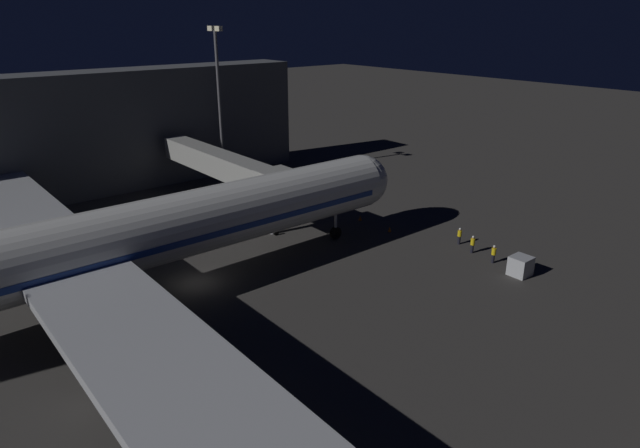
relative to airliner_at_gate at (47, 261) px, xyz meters
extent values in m
plane|color=#383533|center=(0.00, -10.83, -5.20)|extent=(320.00, 320.00, 0.00)
cylinder|color=silver|center=(0.00, -1.28, 0.17)|extent=(5.20, 56.90, 5.20)
sphere|color=silver|center=(0.00, -29.73, 0.17)|extent=(5.10, 5.10, 5.10)
cube|color=navy|center=(0.00, -1.28, -0.22)|extent=(5.25, 54.63, 0.50)
cube|color=black|center=(0.00, -28.17, 1.08)|extent=(2.86, 1.40, 0.90)
cube|color=#B7BABF|center=(0.00, -1.22, -0.74)|extent=(58.53, 6.94, 0.70)
cylinder|color=#B7BABF|center=(-9.98, -2.22, -2.72)|extent=(2.96, 5.75, 2.96)
cylinder|color=black|center=(-9.98, -5.10, -2.72)|extent=(2.52, 0.15, 2.52)
cylinder|color=#B7BABF|center=(9.98, -2.22, -2.72)|extent=(2.96, 5.75, 2.96)
cylinder|color=black|center=(9.98, -5.10, -2.72)|extent=(2.52, 0.15, 2.52)
cylinder|color=#B7BABF|center=(0.00, -26.23, -2.92)|extent=(0.28, 0.28, 2.16)
cylinder|color=black|center=(0.00, -26.23, -4.60)|extent=(0.45, 1.20, 1.20)
cylinder|color=#B7BABF|center=(-4.20, -0.22, -2.92)|extent=(0.28, 0.28, 2.16)
cylinder|color=black|center=(-4.20, -0.87, -4.60)|extent=(0.45, 1.20, 1.20)
cylinder|color=black|center=(-4.20, 0.43, -4.60)|extent=(0.45, 1.20, 1.20)
cylinder|color=#B7BABF|center=(4.20, -0.22, -2.92)|extent=(0.28, 0.28, 2.16)
cylinder|color=black|center=(4.20, -0.87, -4.60)|extent=(0.45, 1.20, 1.20)
cylinder|color=black|center=(4.20, 0.43, -4.60)|extent=(0.45, 1.20, 1.20)
cube|color=#9E9E99|center=(15.28, -22.12, 0.17)|extent=(22.36, 2.60, 2.50)
cube|color=#9E9E99|center=(4.10, -22.12, 0.17)|extent=(3.20, 3.40, 3.00)
cube|color=black|center=(2.70, -22.12, 0.17)|extent=(0.70, 3.20, 2.70)
cylinder|color=#B7BABF|center=(5.10, -22.12, -3.14)|extent=(0.56, 0.56, 4.11)
cylinder|color=black|center=(4.50, -22.12, -4.90)|extent=(0.25, 0.60, 0.60)
cylinder|color=black|center=(5.70, -22.12, -4.90)|extent=(0.25, 0.60, 0.60)
cylinder|color=#59595E|center=(25.50, -28.41, 4.39)|extent=(0.40, 0.40, 19.18)
cube|color=#F9EFC6|center=(24.60, -28.41, 14.23)|extent=(1.10, 0.50, 0.60)
cube|color=#F9EFC6|center=(26.40, -28.41, 14.23)|extent=(1.10, 0.50, 0.60)
cube|color=#B7BABF|center=(-16.36, -32.97, -4.35)|extent=(1.62, 1.69, 1.69)
cylinder|color=black|center=(-10.89, -33.75, -4.79)|extent=(0.28, 0.28, 0.82)
cylinder|color=yellow|center=(-10.89, -33.75, -4.07)|extent=(0.40, 0.40, 0.63)
sphere|color=tan|center=(-10.89, -33.75, -3.63)|extent=(0.24, 0.24, 0.24)
sphere|color=white|center=(-10.89, -33.75, -3.58)|extent=(0.23, 0.23, 0.23)
cylinder|color=black|center=(-13.44, -33.34, -4.79)|extent=(0.28, 0.28, 0.81)
cylinder|color=yellow|center=(-13.44, -33.34, -4.08)|extent=(0.40, 0.40, 0.63)
sphere|color=tan|center=(-13.44, -33.34, -3.64)|extent=(0.24, 0.24, 0.24)
sphere|color=white|center=(-13.44, -33.34, -3.59)|extent=(0.23, 0.23, 0.23)
cylinder|color=black|center=(-8.80, -34.55, -4.79)|extent=(0.28, 0.28, 0.82)
cylinder|color=yellow|center=(-8.80, -34.55, -4.08)|extent=(0.40, 0.40, 0.59)
sphere|color=tan|center=(-8.80, -34.55, -3.67)|extent=(0.24, 0.24, 0.24)
sphere|color=white|center=(-8.80, -34.55, -3.62)|extent=(0.23, 0.23, 0.23)
cone|color=orange|center=(-2.20, -31.73, -4.92)|extent=(0.36, 0.36, 0.55)
cone|color=orange|center=(2.20, -31.73, -4.92)|extent=(0.36, 0.36, 0.55)
camera|label=1|loc=(-38.13, 7.32, 15.62)|focal=30.73mm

